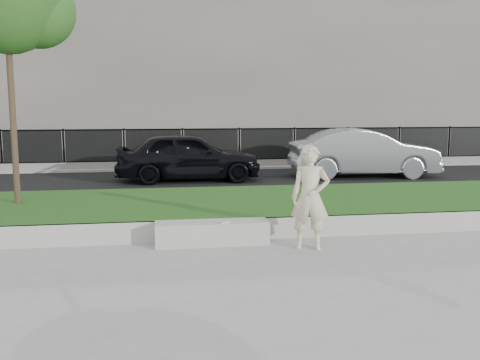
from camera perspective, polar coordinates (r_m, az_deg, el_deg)
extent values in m
plane|color=gray|center=(9.04, 1.42, -7.98)|extent=(90.00, 90.00, 0.00)
cube|color=#0D3410|center=(11.87, -1.14, -3.11)|extent=(34.00, 4.00, 0.40)
cube|color=#A7A39C|center=(9.98, 0.36, -5.25)|extent=(34.00, 0.08, 0.40)
cube|color=black|center=(17.30, -3.56, -0.21)|extent=(34.00, 7.00, 0.04)
cube|color=gray|center=(21.74, -4.64, 1.57)|extent=(34.00, 3.00, 0.12)
cube|color=slate|center=(20.73, -4.45, 1.76)|extent=(32.00, 0.30, 0.24)
cube|color=black|center=(20.67, -4.47, 3.50)|extent=(32.00, 0.04, 1.50)
cube|color=black|center=(20.63, -4.49, 5.44)|extent=(32.00, 0.05, 0.05)
cube|color=black|center=(20.72, -4.45, 2.12)|extent=(32.00, 0.05, 0.05)
cube|color=#645E57|center=(28.70, -5.80, 13.00)|extent=(34.00, 10.00, 10.00)
cube|color=#A7A39C|center=(9.67, -3.00, -5.65)|extent=(2.03, 0.51, 0.42)
imported|color=beige|center=(9.31, 7.49, -1.87)|extent=(0.75, 0.60, 1.81)
cube|color=beige|center=(9.53, -1.81, -4.48)|extent=(0.27, 0.25, 0.02)
cylinder|color=#38281C|center=(12.34, -23.32, 10.76)|extent=(0.14, 0.14, 5.64)
sphere|color=#1C551F|center=(12.57, -20.79, 16.53)|extent=(1.58, 1.58, 1.58)
imported|color=black|center=(17.42, -5.52, 2.52)|extent=(4.66, 1.88, 1.59)
imported|color=#95979D|center=(18.75, 13.05, 2.83)|extent=(5.08, 2.05, 1.64)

